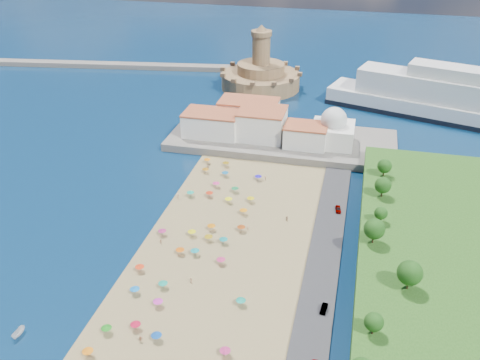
# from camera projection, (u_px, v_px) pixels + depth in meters

# --- Properties ---
(ground) EXTENTS (700.00, 700.00, 0.00)m
(ground) POSITION_uv_depth(u_px,v_px,m) (207.00, 242.00, 155.81)
(ground) COLOR #071938
(ground) RESTS_ON ground
(terrace) EXTENTS (90.00, 36.00, 3.00)m
(terrace) POSITION_uv_depth(u_px,v_px,m) (282.00, 140.00, 215.37)
(terrace) COLOR #59544C
(terrace) RESTS_ON ground
(jetty) EXTENTS (18.00, 70.00, 2.40)m
(jetty) POSITION_uv_depth(u_px,v_px,m) (248.00, 106.00, 249.86)
(jetty) COLOR #59544C
(jetty) RESTS_ON ground
(breakwater) EXTENTS (199.03, 34.77, 2.60)m
(breakwater) POSITION_uv_depth(u_px,v_px,m) (99.00, 65.00, 308.12)
(breakwater) COLOR #59544C
(breakwater) RESTS_ON ground
(waterfront_buildings) EXTENTS (57.00, 29.00, 11.00)m
(waterfront_buildings) POSITION_uv_depth(u_px,v_px,m) (251.00, 122.00, 215.51)
(waterfront_buildings) COLOR silver
(waterfront_buildings) RESTS_ON terrace
(domed_building) EXTENTS (16.00, 16.00, 15.00)m
(domed_building) POSITION_uv_depth(u_px,v_px,m) (333.00, 130.00, 206.02)
(domed_building) COLOR silver
(domed_building) RESTS_ON terrace
(fortress) EXTENTS (40.00, 40.00, 32.40)m
(fortress) POSITION_uv_depth(u_px,v_px,m) (261.00, 76.00, 272.84)
(fortress) COLOR #9D744E
(fortress) RESTS_ON ground
(cruise_ship) EXTENTS (132.52, 56.90, 28.92)m
(cruise_ship) POSITION_uv_depth(u_px,v_px,m) (478.00, 105.00, 230.64)
(cruise_ship) COLOR black
(cruise_ship) RESTS_ON ground
(beach_parasols) EXTENTS (32.99, 116.74, 2.20)m
(beach_parasols) POSITION_uv_depth(u_px,v_px,m) (188.00, 256.00, 146.48)
(beach_parasols) COLOR gray
(beach_parasols) RESTS_ON beach
(beachgoers) EXTENTS (38.26, 97.52, 1.86)m
(beachgoers) POSITION_uv_depth(u_px,v_px,m) (214.00, 230.00, 159.43)
(beachgoers) COLOR tan
(beachgoers) RESTS_ON beach
(parked_cars) EXTENTS (2.28, 70.01, 1.43)m
(parked_cars) POSITION_uv_depth(u_px,v_px,m) (327.00, 283.00, 137.53)
(parked_cars) COLOR gray
(parked_cars) RESTS_ON promenade
(hillside_trees) EXTENTS (16.49, 106.04, 7.84)m
(hillside_trees) POSITION_uv_depth(u_px,v_px,m) (381.00, 262.00, 131.16)
(hillside_trees) COLOR #382314
(hillside_trees) RESTS_ON hillside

